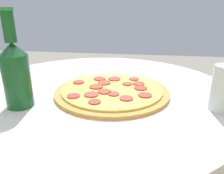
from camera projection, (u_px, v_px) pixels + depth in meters
name	position (u px, v px, depth m)	size (l,w,h in m)	color
table	(100.00, 132.00, 0.79)	(0.90, 0.90, 0.72)	silver
pizza	(112.00, 91.00, 0.68)	(0.35, 0.35, 0.02)	#C68E47
beer_bottle	(16.00, 72.00, 0.56)	(0.07, 0.07, 0.25)	#144C23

